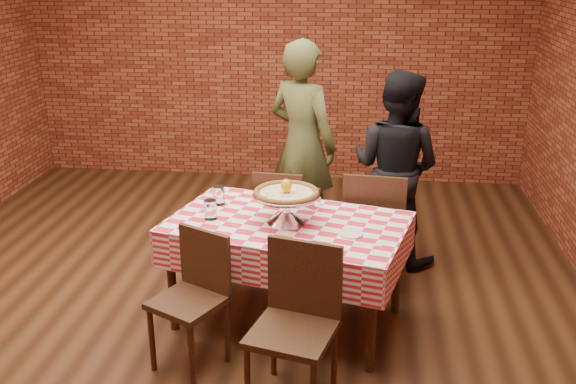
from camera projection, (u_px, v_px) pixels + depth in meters
The scene contains 19 objects.
ground at pixel (224, 304), 4.79m from camera, with size 6.00×6.00×0.00m, color black.
back_wall at pixel (276, 51), 7.09m from camera, with size 5.50×5.50×0.00m, color maroon.
table at pixel (287, 272), 4.46m from camera, with size 1.54×0.92×0.75m, color #442815.
tablecloth at pixel (287, 239), 4.38m from camera, with size 1.58×0.96×0.26m, color red, non-canonical shape.
pizza_stand at pixel (286, 209), 4.27m from camera, with size 0.45×0.45×0.20m, color silver, non-canonical shape.
pizza at pixel (286, 193), 4.23m from camera, with size 0.43×0.43×0.03m, color beige.
lemon at pixel (286, 186), 4.22m from camera, with size 0.07×0.07×0.09m, color yellow.
water_glass_left at pixel (210, 210), 4.35m from camera, with size 0.08×0.08×0.13m, color white.
water_glass_right at pixel (219, 195), 4.60m from camera, with size 0.08×0.08×0.13m, color white.
side_plate at pixel (351, 234), 4.12m from camera, with size 0.16×0.16×0.01m, color white.
sweetener_packet_a at pixel (360, 244), 3.99m from camera, with size 0.05×0.04×0.01m, color white.
sweetener_packet_b at pixel (378, 245), 3.96m from camera, with size 0.05×0.04×0.01m, color white.
condiment_caddy at pixel (311, 198), 4.54m from camera, with size 0.10×0.08×0.14m, color silver.
chair_near_left at pixel (188, 305), 3.93m from camera, with size 0.39×0.39×0.87m, color #442815, non-canonical shape.
chair_near_right at pixel (292, 331), 3.60m from camera, with size 0.45×0.45×0.93m, color #442815, non-canonical shape.
chair_far_left at pixel (282, 218), 5.23m from camera, with size 0.39×0.39×0.87m, color #442815, non-canonical shape.
chair_far_right at pixel (375, 226), 4.99m from camera, with size 0.46×0.46×0.94m, color #442815, non-canonical shape.
diner_olive at pixel (302, 145), 5.56m from camera, with size 0.66×0.43×1.80m, color #464D27.
diner_black at pixel (395, 168), 5.28m from camera, with size 0.78×0.61×1.60m, color black.
Camera 1 is at (0.96, -4.13, 2.43)m, focal length 40.35 mm.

